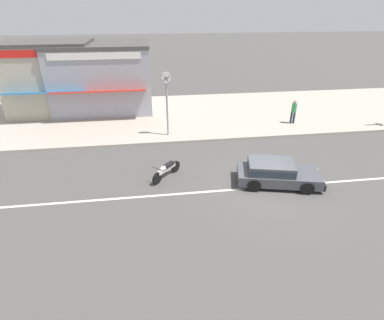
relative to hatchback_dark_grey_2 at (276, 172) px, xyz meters
name	(u,v)px	position (x,y,z in m)	size (l,w,h in m)	color
ground_plane	(265,187)	(-0.54, -0.31, -0.59)	(160.00, 160.00, 0.00)	#4C4947
lane_centre_stripe	(265,187)	(-0.54, -0.31, -0.59)	(50.40, 0.14, 0.01)	silver
kerb_strip	(217,113)	(-0.54, 10.06, -0.51)	(68.00, 10.00, 0.15)	#ADA393
hatchback_dark_grey_2	(276,172)	(0.00, 0.00, 0.00)	(4.07, 2.45, 1.10)	#47494F
motorcycle_0	(166,170)	(-4.95, 1.19, -0.16)	(1.41, 1.52, 0.80)	black
street_clock	(166,89)	(-4.54, 6.14, 2.43)	(0.66, 0.22, 3.85)	#9E9EA3
pedestrian_mid_kerb	(294,110)	(4.03, 7.04, 0.49)	(0.34, 0.34, 1.61)	#232838
shopfront_corner_warung	(104,76)	(-8.94, 12.42, 1.98)	(7.14, 6.30, 4.83)	#999EA8
shopfront_mid_block	(52,78)	(-12.54, 12.00, 2.07)	(6.07, 5.07, 5.01)	#B2A893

